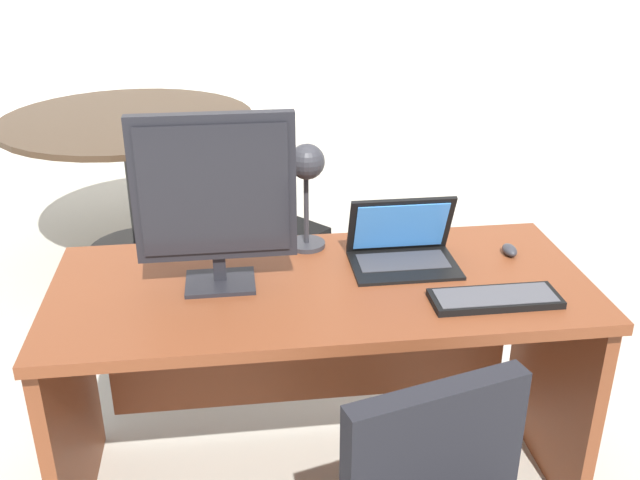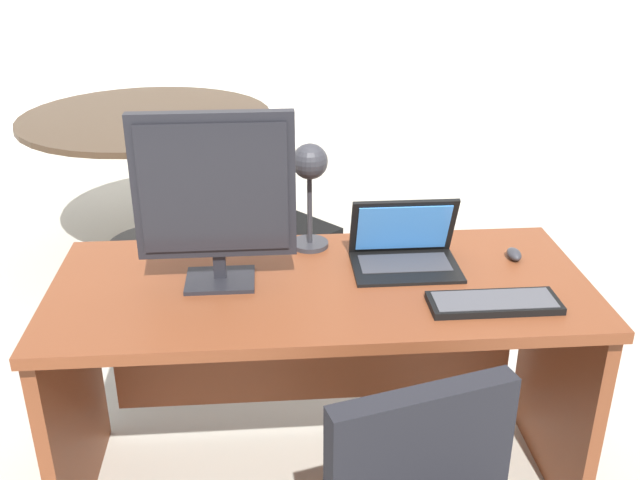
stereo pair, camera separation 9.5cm
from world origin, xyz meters
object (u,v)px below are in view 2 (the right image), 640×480
at_px(monitor, 215,192).
at_px(meeting_table, 149,149).
at_px(meeting_chair_near, 263,240).
at_px(laptop, 404,244).
at_px(keyboard, 494,303).
at_px(meeting_chair_far, 222,250).
at_px(desk, 320,339).
at_px(desk_lamp, 310,175).
at_px(mouse, 514,254).

relative_size(monitor, meeting_table, 0.40).
bearing_deg(meeting_chair_near, laptop, -67.78).
xyz_separation_m(keyboard, meeting_table, (-1.23, 2.03, -0.17)).
xyz_separation_m(meeting_table, meeting_chair_far, (0.41, -0.79, -0.22)).
height_order(desk, keyboard, keyboard).
bearing_deg(desk_lamp, monitor, -143.95).
distance_m(keyboard, meeting_chair_near, 1.56).
bearing_deg(desk_lamp, keyboard, -40.05).
xyz_separation_m(keyboard, desk_lamp, (-0.48, 0.40, 0.24)).
relative_size(laptop, mouse, 4.37).
bearing_deg(keyboard, meeting_chair_near, 115.18).
bearing_deg(desk_lamp, meeting_chair_far, 112.25).
xyz_separation_m(meeting_table, meeting_chair_near, (0.59, -0.67, -0.24)).
bearing_deg(laptop, monitor, -171.40).
bearing_deg(mouse, desk_lamp, 169.36).
relative_size(laptop, meeting_table, 0.25).
bearing_deg(monitor, meeting_chair_far, 93.42).
xyz_separation_m(keyboard, meeting_chair_far, (-0.82, 1.23, -0.39)).
distance_m(laptop, meeting_chair_far, 1.22).
relative_size(desk, meeting_table, 1.23).
height_order(keyboard, meeting_chair_far, meeting_chair_far).
bearing_deg(meeting_chair_near, meeting_table, 131.33).
distance_m(desk_lamp, meeting_chair_near, 1.17).
xyz_separation_m(meeting_chair_near, meeting_chair_far, (-0.18, -0.13, 0.02)).
xyz_separation_m(laptop, meeting_chair_near, (-0.44, 1.07, -0.46)).
bearing_deg(desk, keyboard, -25.97).
bearing_deg(laptop, meeting_table, 120.50).
bearing_deg(meeting_table, mouse, -51.71).
xyz_separation_m(desk, keyboard, (0.46, -0.23, 0.24)).
height_order(meeting_table, meeting_chair_far, meeting_chair_far).
relative_size(keyboard, desk_lamp, 1.02).
bearing_deg(monitor, desk, 4.81).
height_order(monitor, meeting_table, monitor).
bearing_deg(meeting_chair_far, keyboard, -56.40).
distance_m(meeting_table, meeting_chair_far, 0.92).
bearing_deg(meeting_chair_far, laptop, -56.85).
distance_m(monitor, mouse, 0.95).
relative_size(desk, meeting_chair_far, 1.78).
height_order(desk, meeting_table, meeting_table).
bearing_deg(laptop, desk_lamp, 157.11).
bearing_deg(meeting_table, keyboard, -58.83).
bearing_deg(desk, laptop, 12.75).
distance_m(keyboard, meeting_table, 2.37).
xyz_separation_m(desk, desk_lamp, (-0.02, 0.18, 0.48)).
xyz_separation_m(laptop, mouse, (0.35, -0.00, -0.05)).
xyz_separation_m(monitor, meeting_table, (-0.47, 1.82, -0.44)).
height_order(desk, laptop, laptop).
bearing_deg(laptop, meeting_chair_far, 123.15).
distance_m(meeting_chair_near, meeting_chair_far, 0.22).
bearing_deg(keyboard, meeting_table, 121.17).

